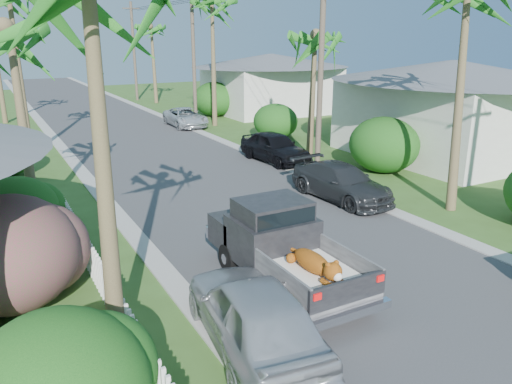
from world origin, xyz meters
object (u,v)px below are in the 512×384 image
house_right_near (449,112)px  parked_car_ln (254,314)px  pickup_truck (278,243)px  parked_car_rm (341,183)px  utility_pole_c (194,56)px  house_right_far (270,85)px  utility_pole_d (134,51)px  palm_r_c (212,1)px  utility_pole_b (321,67)px  palm_r_d (151,27)px  palm_r_b (314,36)px  palm_l_b (9,28)px  parked_car_rf (275,147)px  parked_car_rd (185,118)px

house_right_near → parked_car_ln: bearing=-149.1°
pickup_truck → parked_car_rm: bearing=39.2°
parked_car_ln → utility_pole_c: 28.00m
house_right_far → utility_pole_d: bearing=119.6°
palm_r_c → utility_pole_b: bearing=-92.6°
palm_r_c → utility_pole_c: size_ratio=1.04×
palm_r_d → utility_pole_b: (-0.90, -27.00, -2.14)m
pickup_truck → utility_pole_c: (7.51, 23.83, 3.59)m
house_right_near → palm_r_b: bearing=154.9°
pickup_truck → palm_r_d: (8.41, 35.83, 5.73)m
house_right_far → utility_pole_c: 8.06m
pickup_truck → house_right_far: house_right_far is taller
parked_car_ln → palm_l_b: (-2.97, 10.08, 5.39)m
palm_r_d → utility_pole_d: 3.79m
parked_car_ln → utility_pole_b: bearing=-122.8°
house_right_near → utility_pole_d: bearing=103.4°
palm_l_b → palm_r_b: 13.73m
parked_car_rm → parked_car_rf: bearing=78.4°
parked_car_rd → house_right_near: house_right_near is taller
pickup_truck → palm_l_b: 10.56m
parked_car_ln → utility_pole_d: 42.32m
parked_car_ln → house_right_near: (16.83, 10.08, 1.46)m
parked_car_rd → house_right_far: house_right_far is taller
pickup_truck → parked_car_rf: size_ratio=1.20×
pickup_truck → palm_r_b: size_ratio=0.71×
parked_car_ln → palm_l_b: palm_l_b is taller
pickup_truck → house_right_far: 29.84m
house_right_far → palm_l_b: bearing=-137.7°
palm_r_b → parked_car_rf: bearing=180.0°
utility_pole_c → utility_pole_d: (0.00, 15.00, 0.00)m
house_right_near → palm_l_b: bearing=180.0°
pickup_truck → palm_r_d: bearing=76.8°
parked_car_rd → palm_r_c: (1.93, -0.57, 7.49)m
palm_l_b → utility_pole_d: (12.40, 31.00, -1.55)m
palm_r_d → utility_pole_d: (-0.90, 3.00, -2.14)m
parked_car_rf → palm_l_b: bearing=-169.4°
palm_l_b → palm_r_d: palm_r_d is taller
parked_car_rm → palm_r_c: (2.60, 17.33, 7.45)m
pickup_truck → utility_pole_c: size_ratio=0.57×
parked_car_rm → utility_pole_d: size_ratio=0.50×
parked_car_rd → palm_r_d: size_ratio=0.56×
parked_car_rd → palm_l_b: size_ratio=0.60×
palm_l_b → palm_r_b: palm_l_b is taller
palm_r_b → utility_pole_c: (-1.00, 13.00, -1.35)m
parked_car_rf → house_right_near: 9.18m
house_right_near → utility_pole_b: size_ratio=1.00×
utility_pole_d → palm_r_b: bearing=-88.0°
parked_car_rf → utility_pole_b: size_ratio=0.47×
parked_car_rd → utility_pole_d: 16.96m
parked_car_ln → palm_l_b: bearing=-66.0°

